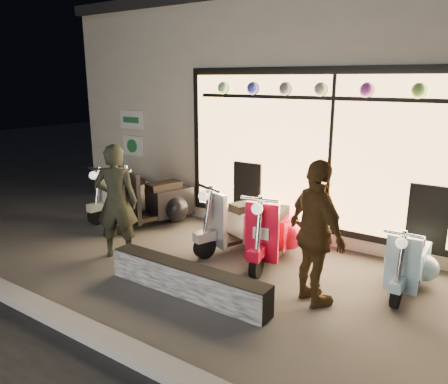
% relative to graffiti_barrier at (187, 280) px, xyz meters
% --- Properties ---
extents(ground, '(40.00, 40.00, 0.00)m').
position_rel_graffiti_barrier_xyz_m(ground, '(0.03, 0.65, -0.20)').
color(ground, '#383533').
rests_on(ground, ground).
extents(kerb, '(40.00, 0.25, 0.12)m').
position_rel_graffiti_barrier_xyz_m(kerb, '(0.03, -1.35, -0.14)').
color(kerb, slate).
rests_on(kerb, ground).
extents(shop_building, '(10.20, 6.23, 4.20)m').
position_rel_graffiti_barrier_xyz_m(shop_building, '(0.03, 5.63, 1.90)').
color(shop_building, beige).
rests_on(shop_building, ground).
extents(graffiti_barrier, '(2.36, 0.28, 0.40)m').
position_rel_graffiti_barrier_xyz_m(graffiti_barrier, '(0.00, 0.00, 0.00)').
color(graffiti_barrier, black).
rests_on(graffiti_barrier, ground).
extents(scooter_silver, '(0.83, 1.49, 1.07)m').
position_rel_graffiti_barrier_xyz_m(scooter_silver, '(-0.24, 1.79, 0.23)').
color(scooter_silver, black).
rests_on(scooter_silver, ground).
extents(scooter_red, '(0.67, 1.52, 1.08)m').
position_rel_graffiti_barrier_xyz_m(scooter_red, '(0.33, 1.70, 0.23)').
color(scooter_red, black).
rests_on(scooter_red, ground).
extents(scooter_black, '(0.83, 1.63, 1.16)m').
position_rel_graffiti_barrier_xyz_m(scooter_black, '(-2.14, 1.89, 0.27)').
color(scooter_black, black).
rests_on(scooter_black, ground).
extents(scooter_cream, '(0.56, 1.45, 1.03)m').
position_rel_graffiti_barrier_xyz_m(scooter_cream, '(-3.10, 1.95, 0.21)').
color(scooter_cream, black).
rests_on(scooter_cream, ground).
extents(scooter_blue, '(0.40, 1.24, 0.90)m').
position_rel_graffiti_barrier_xyz_m(scooter_blue, '(2.29, 1.81, 0.16)').
color(scooter_blue, black).
rests_on(scooter_blue, ground).
extents(man, '(0.77, 0.70, 1.76)m').
position_rel_graffiti_barrier_xyz_m(man, '(-1.68, 0.39, 0.68)').
color(man, black).
rests_on(man, ground).
extents(woman, '(1.12, 0.95, 1.79)m').
position_rel_graffiti_barrier_xyz_m(woman, '(1.41, 0.72, 0.70)').
color(woman, '#54381A').
rests_on(woman, ground).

